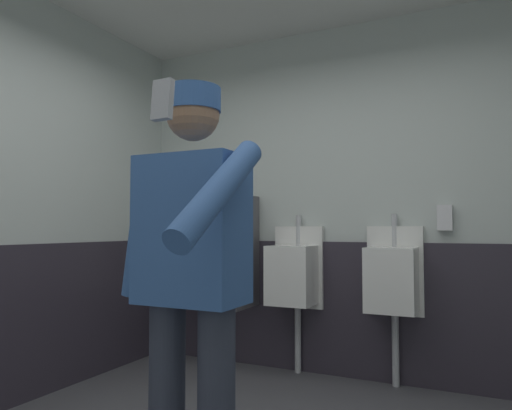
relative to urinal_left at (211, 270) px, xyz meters
The scene contains 9 objects.
wall_back 1.22m from the urinal_left, 11.83° to the left, with size 3.99×0.12×2.74m, color silver.
wainscot_band_back 1.09m from the urinal_left, ahead, with size 3.39×0.03×1.03m, color #2D2833.
urinal_left is the anchor object (origin of this frame).
urinal_middle 0.75m from the urinal_left, ahead, with size 0.40×0.34×1.24m.
urinal_right 1.50m from the urinal_left, ahead, with size 0.40×0.34×1.24m.
privacy_divider_panel 0.42m from the urinal_left, 10.65° to the right, with size 0.04×0.40×0.90m, color #4C4C51.
person 2.23m from the urinal_left, 60.85° to the right, with size 0.62×0.60×1.68m.
cell_phone 2.86m from the urinal_left, 61.56° to the right, with size 0.06×0.02×0.11m, color #A5A8B2.
soap_dispenser 1.90m from the urinal_left, ahead, with size 0.10×0.07×0.18m, color silver.
Camera 1 is at (1.03, -1.75, 1.13)m, focal length 33.04 mm.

